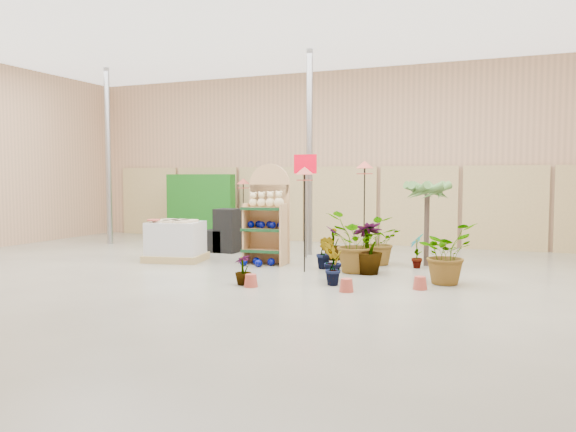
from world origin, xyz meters
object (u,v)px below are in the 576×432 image
object	(u,v)px
bird_table_front	(305,174)
display_shelf	(268,218)
potted_plant_2	(355,243)
pallet_stack	(176,241)

from	to	relation	value
bird_table_front	display_shelf	bearing A→B (deg)	145.47
potted_plant_2	display_shelf	bearing A→B (deg)	166.02
bird_table_front	potted_plant_2	size ratio (longest dim) A/B	1.74
display_shelf	potted_plant_2	distance (m)	2.01
display_shelf	pallet_stack	xyz separation A→B (m)	(-1.88, -0.43, -0.50)
pallet_stack	potted_plant_2	world-z (taller)	potted_plant_2
pallet_stack	potted_plant_2	xyz separation A→B (m)	(3.81, -0.05, 0.14)
pallet_stack	display_shelf	bearing A→B (deg)	1.43
bird_table_front	potted_plant_2	distance (m)	1.52
display_shelf	bird_table_front	bearing A→B (deg)	-40.98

